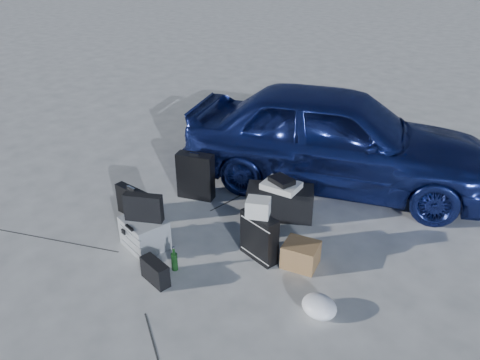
% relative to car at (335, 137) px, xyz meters
% --- Properties ---
extents(ground, '(60.00, 60.00, 0.00)m').
position_rel_car_xyz_m(ground, '(-0.56, -2.57, -0.68)').
color(ground, beige).
rests_on(ground, ground).
extents(car, '(4.27, 2.64, 1.36)m').
position_rel_car_xyz_m(car, '(0.00, 0.00, 0.00)').
color(car, navy).
rests_on(car, ground).
extents(pelican_case, '(0.55, 0.49, 0.34)m').
position_rel_car_xyz_m(pelican_case, '(-1.06, -2.54, -0.51)').
color(pelican_case, '#999C9E').
rests_on(pelican_case, ground).
extents(laptop_bag, '(0.42, 0.26, 0.31)m').
position_rel_car_xyz_m(laptop_bag, '(-1.04, -2.54, -0.18)').
color(laptop_bag, black).
rests_on(laptop_bag, pelican_case).
extents(briefcase, '(0.50, 0.15, 0.38)m').
position_rel_car_xyz_m(briefcase, '(-1.62, -2.17, -0.49)').
color(briefcase, black).
rests_on(briefcase, ground).
extents(suitcase_left, '(0.50, 0.29, 0.61)m').
position_rel_car_xyz_m(suitcase_left, '(-1.29, -1.38, -0.37)').
color(suitcase_left, black).
rests_on(suitcase_left, ground).
extents(suitcase_right, '(0.46, 0.27, 0.52)m').
position_rel_car_xyz_m(suitcase_right, '(0.09, -2.01, -0.42)').
color(suitcase_right, black).
rests_on(suitcase_right, ground).
extents(white_carton, '(0.29, 0.26, 0.19)m').
position_rel_car_xyz_m(white_carton, '(0.07, -2.03, -0.06)').
color(white_carton, beige).
rests_on(white_carton, suitcase_right).
extents(duffel_bag, '(0.86, 0.65, 0.39)m').
position_rel_car_xyz_m(duffel_bag, '(-0.14, -1.18, -0.48)').
color(duffel_bag, black).
rests_on(duffel_bag, ground).
extents(flat_box_white, '(0.43, 0.33, 0.07)m').
position_rel_car_xyz_m(flat_box_white, '(-0.13, -1.18, -0.25)').
color(flat_box_white, beige).
rests_on(flat_box_white, duffel_bag).
extents(flat_box_black, '(0.33, 0.28, 0.06)m').
position_rel_car_xyz_m(flat_box_black, '(-0.13, -1.18, -0.18)').
color(flat_box_black, black).
rests_on(flat_box_black, flat_box_white).
extents(cardboard_box, '(0.39, 0.36, 0.26)m').
position_rel_car_xyz_m(cardboard_box, '(0.51, -1.88, -0.55)').
color(cardboard_box, olive).
rests_on(cardboard_box, ground).
extents(plastic_bag, '(0.39, 0.36, 0.18)m').
position_rel_car_xyz_m(plastic_bag, '(0.99, -2.43, -0.59)').
color(plastic_bag, white).
rests_on(plastic_bag, ground).
extents(messenger_bag, '(0.36, 0.20, 0.24)m').
position_rel_car_xyz_m(messenger_bag, '(-0.55, -2.92, -0.56)').
color(messenger_bag, black).
rests_on(messenger_bag, ground).
extents(green_bottle, '(0.07, 0.07, 0.26)m').
position_rel_car_xyz_m(green_bottle, '(-0.52, -2.68, -0.55)').
color(green_bottle, '#113312').
rests_on(green_bottle, ground).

